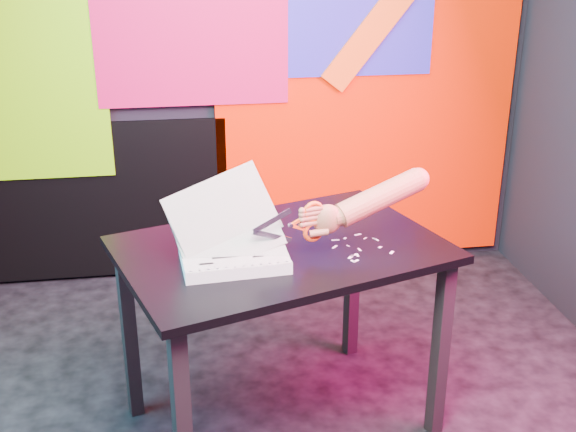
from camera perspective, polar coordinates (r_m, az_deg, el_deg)
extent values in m
cube|color=black|center=(3.71, -3.70, 15.06)|extent=(3.00, 0.01, 2.70)
cube|color=black|center=(0.87, 14.81, -9.71)|extent=(3.00, 0.01, 2.70)
cube|color=#F51D00|center=(3.89, 6.19, 7.79)|extent=(1.60, 0.02, 1.60)
cube|color=#2D2AC4|center=(3.75, 5.10, 16.62)|extent=(0.85, 0.02, 0.75)
cube|color=#C00D4A|center=(3.65, -7.67, 14.80)|extent=(0.95, 0.02, 0.80)
cube|color=#70DA08|center=(3.76, -19.92, 10.06)|extent=(0.75, 0.02, 1.00)
cube|color=black|center=(3.91, -14.36, 1.13)|extent=(1.30, 0.02, 0.85)
cube|color=#252525|center=(2.34, -8.34, -16.23)|extent=(0.06, 0.06, 0.72)
cube|color=#252525|center=(2.83, -12.42, -9.06)|extent=(0.06, 0.06, 0.72)
cube|color=#252525|center=(2.73, 11.94, -10.28)|extent=(0.06, 0.06, 0.72)
cube|color=#252525|center=(3.16, 5.09, -5.09)|extent=(0.06, 0.06, 0.72)
cube|color=black|center=(2.54, -0.51, -2.68)|extent=(1.28, 1.04, 0.03)
cube|color=white|center=(2.41, -4.31, -3.30)|extent=(0.36, 0.28, 0.04)
cube|color=silver|center=(2.40, -4.32, -2.84)|extent=(0.36, 0.28, 0.00)
cube|color=silver|center=(2.40, -4.33, -2.74)|extent=(0.36, 0.26, 0.10)
cube|color=silver|center=(2.40, -4.61, -2.09)|extent=(0.38, 0.25, 0.18)
cube|color=silver|center=(2.39, -4.91, -0.93)|extent=(0.40, 0.22, 0.26)
cube|color=silver|center=(2.39, -5.21, 0.19)|extent=(0.40, 0.19, 0.30)
cylinder|color=black|center=(2.28, -7.70, -4.36)|extent=(0.01, 0.01, 0.00)
cylinder|color=black|center=(2.28, -7.00, -4.29)|extent=(0.01, 0.01, 0.00)
cylinder|color=black|center=(2.28, -6.30, -4.23)|extent=(0.01, 0.01, 0.00)
cylinder|color=black|center=(2.29, -5.60, -4.16)|extent=(0.01, 0.01, 0.00)
cylinder|color=black|center=(2.29, -4.91, -4.10)|extent=(0.01, 0.01, 0.00)
cylinder|color=black|center=(2.29, -4.21, -4.03)|extent=(0.01, 0.01, 0.00)
cylinder|color=black|center=(2.30, -3.52, -3.96)|extent=(0.01, 0.01, 0.00)
cylinder|color=black|center=(2.30, -2.83, -3.90)|extent=(0.01, 0.01, 0.00)
cylinder|color=black|center=(2.30, -2.15, -3.83)|extent=(0.01, 0.01, 0.00)
cylinder|color=black|center=(2.31, -1.47, -3.76)|extent=(0.01, 0.01, 0.00)
cylinder|color=black|center=(2.32, -0.79, -3.69)|extent=(0.01, 0.01, 0.00)
cylinder|color=black|center=(2.32, -0.11, -3.63)|extent=(0.01, 0.01, 0.00)
cylinder|color=black|center=(2.49, -8.25, -2.06)|extent=(0.01, 0.01, 0.00)
cylinder|color=black|center=(2.49, -7.61, -2.00)|extent=(0.01, 0.01, 0.00)
cylinder|color=black|center=(2.49, -6.97, -1.95)|extent=(0.01, 0.01, 0.00)
cylinder|color=black|center=(2.49, -6.33, -1.89)|extent=(0.01, 0.01, 0.00)
cylinder|color=black|center=(2.50, -5.69, -1.83)|extent=(0.01, 0.01, 0.00)
cylinder|color=black|center=(2.50, -5.06, -1.77)|extent=(0.01, 0.01, 0.00)
cylinder|color=black|center=(2.50, -4.42, -1.72)|extent=(0.01, 0.01, 0.00)
cylinder|color=black|center=(2.51, -3.79, -1.66)|extent=(0.01, 0.01, 0.00)
cylinder|color=black|center=(2.51, -3.16, -1.60)|extent=(0.01, 0.01, 0.00)
cylinder|color=black|center=(2.51, -2.53, -1.55)|extent=(0.01, 0.01, 0.00)
cylinder|color=black|center=(2.52, -1.91, -1.49)|extent=(0.01, 0.01, 0.00)
cylinder|color=black|center=(2.52, -1.29, -1.43)|extent=(0.01, 0.01, 0.00)
cube|color=black|center=(2.43, -6.39, -2.55)|extent=(0.06, 0.02, 0.00)
cube|color=black|center=(2.42, -4.00, -2.51)|extent=(0.05, 0.01, 0.00)
cube|color=black|center=(2.36, -5.05, -3.26)|extent=(0.08, 0.02, 0.00)
cube|color=black|center=(2.36, -2.38, -3.19)|extent=(0.04, 0.01, 0.00)
cube|color=black|center=(2.32, -6.47, -3.77)|extent=(0.05, 0.01, 0.00)
cube|color=black|center=(2.47, -3.55, -2.03)|extent=(0.05, 0.02, 0.00)
cube|color=#B3BAD1|center=(2.35, -1.27, -0.39)|extent=(0.14, 0.04, 0.07)
cube|color=#B3BAD1|center=(2.38, -1.26, -1.59)|extent=(0.14, 0.04, 0.07)
cylinder|color=#B3BAD1|center=(2.39, 0.21, -0.75)|extent=(0.02, 0.02, 0.01)
cube|color=red|center=(2.40, 0.74, -0.90)|extent=(0.05, 0.02, 0.03)
cube|color=red|center=(2.39, 0.74, -0.42)|extent=(0.05, 0.02, 0.03)
torus|color=red|center=(2.41, 2.02, 0.35)|extent=(0.08, 0.03, 0.08)
torus|color=red|center=(2.43, 1.99, -1.23)|extent=(0.08, 0.03, 0.08)
ellipsoid|color=#9B574C|center=(2.44, 3.12, -0.26)|extent=(0.10, 0.06, 0.11)
cylinder|color=#9B574C|center=(2.42, 2.00, -0.54)|extent=(0.08, 0.04, 0.02)
cylinder|color=#9B574C|center=(2.41, 2.01, -0.12)|extent=(0.08, 0.04, 0.02)
cylinder|color=#9B574C|center=(2.41, 2.01, 0.25)|extent=(0.07, 0.04, 0.02)
cylinder|color=#9B574C|center=(2.40, 2.02, 0.57)|extent=(0.06, 0.03, 0.02)
cylinder|color=#9B574C|center=(2.43, 2.46, -1.32)|extent=(0.07, 0.03, 0.03)
cylinder|color=#9B574C|center=(2.46, 4.18, 0.00)|extent=(0.08, 0.08, 0.07)
cylinder|color=#9B574C|center=(2.51, 7.27, 1.48)|extent=(0.34, 0.17, 0.17)
sphere|color=#9B574C|center=(2.58, 10.24, 2.89)|extent=(0.08, 0.08, 0.08)
cube|color=silver|center=(2.53, 3.71, -2.45)|extent=(0.03, 0.03, 0.00)
cube|color=silver|center=(2.46, 4.98, -3.24)|extent=(0.03, 0.03, 0.00)
cube|color=silver|center=(2.58, 3.77, -1.91)|extent=(0.03, 0.01, 0.00)
cube|color=silver|center=(2.64, 5.54, -1.47)|extent=(0.03, 0.02, 0.00)
cube|color=silver|center=(2.61, 6.83, -1.78)|extent=(0.01, 0.01, 0.00)
cube|color=silver|center=(2.61, 6.12, -1.76)|extent=(0.02, 0.02, 0.00)
cube|color=silver|center=(2.48, 5.51, -3.09)|extent=(0.01, 0.02, 0.00)
cube|color=silver|center=(2.47, 5.07, -3.18)|extent=(0.01, 0.02, 0.00)
cube|color=silver|center=(2.54, 4.77, -2.36)|extent=(0.01, 0.01, 0.00)
cube|color=silver|center=(2.51, 8.20, -2.86)|extent=(0.02, 0.02, 0.00)
cube|color=silver|center=(2.60, 6.97, -1.84)|extent=(0.02, 0.03, 0.00)
cube|color=silver|center=(2.48, 5.35, -3.04)|extent=(0.01, 0.02, 0.00)
cube|color=silver|center=(2.54, 7.28, -2.45)|extent=(0.02, 0.02, 0.00)
cube|color=silver|center=(2.43, 5.16, -3.56)|extent=(0.02, 0.02, 0.00)
cube|color=silver|center=(2.60, 4.53, -1.77)|extent=(0.01, 0.02, 0.00)
cube|color=silver|center=(2.43, 5.37, -3.56)|extent=(0.03, 0.02, 0.00)
cube|color=silver|center=(2.52, 5.67, -2.65)|extent=(0.01, 0.02, 0.00)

